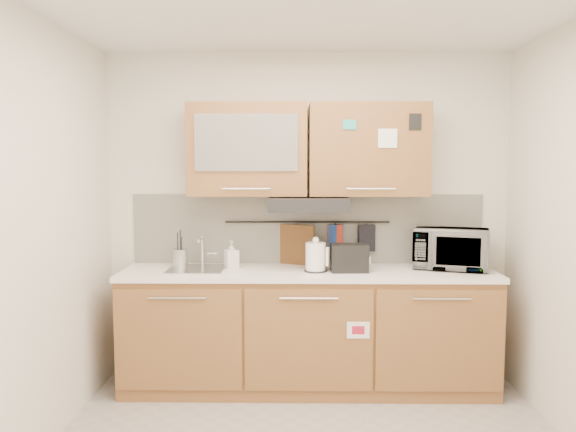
{
  "coord_description": "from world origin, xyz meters",
  "views": [
    {
      "loc": [
        -0.1,
        -3.01,
        1.72
      ],
      "look_at": [
        -0.15,
        1.05,
        1.35
      ],
      "focal_mm": 35.0,
      "sensor_mm": 36.0,
      "label": 1
    }
  ],
  "objects": [
    {
      "name": "toaster",
      "position": [
        0.31,
        1.13,
        1.03
      ],
      "size": [
        0.28,
        0.18,
        0.21
      ],
      "rotation": [
        0.0,
        0.0,
        0.04
      ],
      "color": "black",
      "rests_on": "countertop"
    },
    {
      "name": "range_hood",
      "position": [
        0.0,
        1.25,
        1.42
      ],
      "size": [
        0.6,
        0.46,
        0.1
      ],
      "primitive_type": "cube",
      "color": "black",
      "rests_on": "upper_cabinets"
    },
    {
      "name": "pot_holder",
      "position": [
        0.22,
        1.44,
        1.17
      ],
      "size": [
        0.12,
        0.06,
        0.15
      ],
      "primitive_type": "cube",
      "rotation": [
        0.0,
        0.0,
        -0.35
      ],
      "color": "red",
      "rests_on": "utensil_rail"
    },
    {
      "name": "sink",
      "position": [
        -0.85,
        1.21,
        0.92
      ],
      "size": [
        0.42,
        0.4,
        0.26
      ],
      "color": "silver",
      "rests_on": "countertop"
    },
    {
      "name": "kettle",
      "position": [
        0.06,
        1.14,
        1.02
      ],
      "size": [
        0.2,
        0.19,
        0.26
      ],
      "rotation": [
        0.0,
        0.0,
        -0.35
      ],
      "color": "white",
      "rests_on": "countertop"
    },
    {
      "name": "utensil_crock",
      "position": [
        -0.99,
        1.27,
        1.0
      ],
      "size": [
        0.13,
        0.13,
        0.3
      ],
      "rotation": [
        0.0,
        0.0,
        -0.09
      ],
      "color": "#ABABAF",
      "rests_on": "countertop"
    },
    {
      "name": "base_cabinet",
      "position": [
        0.0,
        1.19,
        0.41
      ],
      "size": [
        2.8,
        0.64,
        0.88
      ],
      "color": "olive",
      "rests_on": "floor"
    },
    {
      "name": "upper_cabinets",
      "position": [
        -0.0,
        1.32,
        1.83
      ],
      "size": [
        1.82,
        0.37,
        0.7
      ],
      "color": "olive",
      "rests_on": "wall_back"
    },
    {
      "name": "wall_back",
      "position": [
        0.0,
        1.5,
        1.3
      ],
      "size": [
        3.2,
        0.0,
        3.2
      ],
      "primitive_type": "plane",
      "rotation": [
        1.57,
        0.0,
        0.0
      ],
      "color": "silver",
      "rests_on": "ground"
    },
    {
      "name": "utensil_rail",
      "position": [
        0.0,
        1.45,
        1.26
      ],
      "size": [
        1.3,
        0.02,
        0.02
      ],
      "primitive_type": "cylinder",
      "rotation": [
        0.0,
        1.57,
        0.0
      ],
      "color": "black",
      "rests_on": "backsplash"
    },
    {
      "name": "microwave",
      "position": [
        1.1,
        1.28,
        1.07
      ],
      "size": [
        0.64,
        0.52,
        0.3
      ],
      "primitive_type": "imported",
      "rotation": [
        0.0,
        0.0,
        -0.3
      ],
      "color": "#999999",
      "rests_on": "countertop"
    },
    {
      "name": "backsplash",
      "position": [
        0.0,
        1.49,
        1.2
      ],
      "size": [
        2.8,
        0.02,
        0.56
      ],
      "primitive_type": "cube",
      "color": "silver",
      "rests_on": "countertop"
    },
    {
      "name": "soap_bottle",
      "position": [
        -0.59,
        1.27,
        1.03
      ],
      "size": [
        0.13,
        0.13,
        0.21
      ],
      "primitive_type": "imported",
      "rotation": [
        0.0,
        0.0,
        0.43
      ],
      "color": "#999999",
      "rests_on": "countertop"
    },
    {
      "name": "wall_left",
      "position": [
        -1.6,
        0.0,
        1.3
      ],
      "size": [
        0.0,
        3.0,
        3.0
      ],
      "primitive_type": "plane",
      "rotation": [
        1.57,
        0.0,
        1.57
      ],
      "color": "silver",
      "rests_on": "ground"
    },
    {
      "name": "cutting_board",
      "position": [
        -0.09,
        1.44,
        1.05
      ],
      "size": [
        0.29,
        0.14,
        0.38
      ],
      "primitive_type": "cube",
      "rotation": [
        0.0,
        0.0,
        -0.4
      ],
      "color": "brown",
      "rests_on": "utensil_rail"
    },
    {
      "name": "dark_pouch",
      "position": [
        0.47,
        1.44,
        1.13
      ],
      "size": [
        0.14,
        0.07,
        0.21
      ],
      "primitive_type": "cube",
      "rotation": [
        0.0,
        0.0,
        0.27
      ],
      "color": "black",
      "rests_on": "utensil_rail"
    },
    {
      "name": "oven_mitt",
      "position": [
        0.23,
        1.44,
        1.14
      ],
      "size": [
        0.12,
        0.03,
        0.19
      ],
      "primitive_type": "cube",
      "rotation": [
        0.0,
        0.0,
        0.01
      ],
      "color": "navy",
      "rests_on": "utensil_rail"
    },
    {
      "name": "countertop",
      "position": [
        0.0,
        1.19,
        0.9
      ],
      "size": [
        2.82,
        0.62,
        0.04
      ],
      "primitive_type": "cube",
      "color": "white",
      "rests_on": "base_cabinet"
    }
  ]
}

